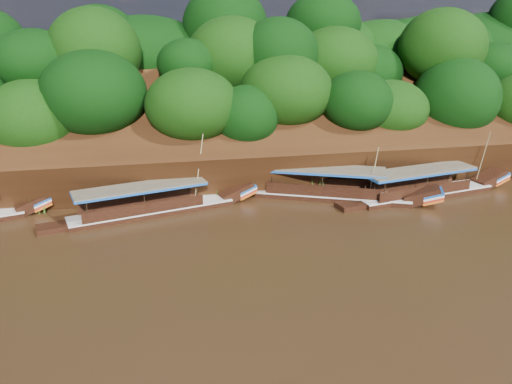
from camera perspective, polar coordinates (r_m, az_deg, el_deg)
The scene contains 6 objects.
ground at distance 32.60m, azimuth 9.21°, elevation -5.80°, with size 160.00×160.00×0.00m, color black.
riverbank at distance 52.74m, azimuth 0.72°, elevation 6.37°, with size 120.00×30.06×19.40m.
boat_0 at distance 43.01m, azimuth 19.51°, elevation 0.33°, with size 14.48×4.58×5.62m.
boat_1 at distance 40.19m, azimuth 9.77°, elevation -0.05°, with size 14.09×7.53×5.04m.
boat_2 at distance 37.67m, azimuth -10.69°, elevation -1.54°, with size 14.26×5.40×5.93m.
reeds at distance 40.09m, azimuth 1.01°, elevation 0.68°, with size 50.12×2.01×2.18m.
Camera 1 is at (-10.89, -27.51, 13.70)m, focal length 35.00 mm.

